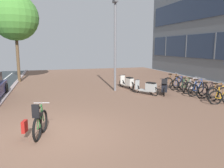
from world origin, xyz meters
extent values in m
cube|color=brown|center=(4.80, 0.00, -0.03)|extent=(14.40, 40.00, 0.05)
cube|color=slate|center=(12.15, 7.49, 2.69)|extent=(0.10, 0.12, 2.00)
cube|color=slate|center=(12.15, 11.14, 2.69)|extent=(0.10, 0.12, 2.00)
cube|color=slate|center=(12.15, 14.80, 2.69)|extent=(0.10, 0.12, 2.00)
torus|color=black|center=(-0.55, -0.32, 0.33)|extent=(0.26, 0.72, 0.73)
torus|color=black|center=(-0.38, 0.34, 0.33)|extent=(0.26, 0.72, 0.73)
cylinder|color=#2B6830|center=(-0.45, 0.08, 0.59)|extent=(0.12, 0.33, 0.64)
cylinder|color=#2B6830|center=(-0.50, -0.12, 0.57)|extent=(0.07, 0.15, 0.58)
cylinder|color=#2B6830|center=(-0.46, 0.03, 0.88)|extent=(0.14, 0.41, 0.09)
cylinder|color=#2B6830|center=(-0.52, -0.19, 0.30)|extent=(0.10, 0.26, 0.08)
cylinder|color=#2B6830|center=(-0.54, -0.24, 0.59)|extent=(0.07, 0.17, 0.53)
cylinder|color=#2B6830|center=(-0.40, 0.28, 0.62)|extent=(0.07, 0.16, 0.58)
cube|color=black|center=(-0.52, -0.17, 0.89)|extent=(0.14, 0.24, 0.06)
cylinder|color=#ADADB2|center=(-0.41, 0.22, 0.95)|extent=(0.47, 0.15, 0.02)
cube|color=black|center=(-0.54, -0.27, 0.72)|extent=(0.25, 0.28, 0.10)
cube|color=black|center=(-0.57, -0.36, 0.90)|extent=(0.21, 0.11, 0.32)
cube|color=maroon|center=(-0.90, -0.17, 0.39)|extent=(0.17, 0.30, 0.34)
cylinder|color=black|center=(-0.59, -0.11, 0.14)|extent=(0.21, 0.05, 0.29)
torus|color=black|center=(7.22, 1.58, 0.32)|extent=(0.70, 0.22, 0.70)
cylinder|color=#C0881C|center=(7.61, 1.50, 0.57)|extent=(0.32, 0.11, 0.62)
cylinder|color=#C0881C|center=(7.42, 1.54, 0.54)|extent=(0.15, 0.07, 0.56)
cylinder|color=#C0881C|center=(7.56, 1.51, 0.84)|extent=(0.40, 0.12, 0.08)
cylinder|color=#C0881C|center=(7.35, 1.56, 0.29)|extent=(0.26, 0.08, 0.08)
cylinder|color=#C0881C|center=(7.29, 1.57, 0.57)|extent=(0.17, 0.06, 0.51)
cube|color=black|center=(7.37, 1.55, 0.86)|extent=(0.23, 0.14, 0.06)
torus|color=black|center=(7.52, 2.12, 0.32)|extent=(0.71, 0.07, 0.71)
torus|color=black|center=(8.14, 2.12, 0.32)|extent=(0.71, 0.07, 0.71)
cylinder|color=brown|center=(7.89, 2.12, 0.58)|extent=(0.30, 0.04, 0.62)
cylinder|color=brown|center=(7.71, 2.12, 0.55)|extent=(0.13, 0.04, 0.57)
cylinder|color=brown|center=(7.84, 2.12, 0.86)|extent=(0.37, 0.04, 0.08)
cylinder|color=brown|center=(7.64, 2.12, 0.30)|extent=(0.24, 0.03, 0.08)
cylinder|color=brown|center=(7.59, 2.12, 0.58)|extent=(0.16, 0.03, 0.52)
cylinder|color=brown|center=(8.08, 2.12, 0.60)|extent=(0.14, 0.03, 0.57)
cube|color=black|center=(7.66, 2.12, 0.87)|extent=(0.22, 0.09, 0.06)
cylinder|color=#ADADB2|center=(8.03, 2.12, 0.93)|extent=(0.03, 0.48, 0.02)
torus|color=black|center=(7.45, 2.78, 0.30)|extent=(0.67, 0.17, 0.67)
torus|color=black|center=(8.08, 2.69, 0.30)|extent=(0.67, 0.17, 0.67)
cylinder|color=black|center=(7.83, 2.72, 0.54)|extent=(0.31, 0.08, 0.59)
cylinder|color=black|center=(7.64, 2.75, 0.52)|extent=(0.14, 0.06, 0.54)
cylinder|color=black|center=(7.78, 2.73, 0.81)|extent=(0.38, 0.09, 0.08)
cylinder|color=black|center=(7.57, 2.76, 0.28)|extent=(0.25, 0.07, 0.07)
cylinder|color=black|center=(7.52, 2.77, 0.54)|extent=(0.16, 0.05, 0.49)
cylinder|color=black|center=(8.02, 2.69, 0.57)|extent=(0.15, 0.05, 0.54)
cube|color=black|center=(7.59, 2.76, 0.83)|extent=(0.23, 0.12, 0.06)
cylinder|color=#ADADB2|center=(7.96, 2.70, 0.88)|extent=(0.10, 0.48, 0.02)
torus|color=black|center=(7.28, 3.31, 0.33)|extent=(0.74, 0.14, 0.73)
torus|color=black|center=(7.97, 3.38, 0.33)|extent=(0.74, 0.14, 0.73)
cylinder|color=navy|center=(7.70, 3.35, 0.59)|extent=(0.34, 0.07, 0.64)
cylinder|color=navy|center=(7.49, 3.33, 0.57)|extent=(0.15, 0.05, 0.58)
cylinder|color=navy|center=(7.64, 3.34, 0.88)|extent=(0.42, 0.08, 0.09)
cylinder|color=navy|center=(7.42, 3.32, 0.31)|extent=(0.27, 0.05, 0.08)
cylinder|color=navy|center=(7.36, 3.32, 0.59)|extent=(0.18, 0.04, 0.54)
cylinder|color=navy|center=(7.91, 3.37, 0.62)|extent=(0.16, 0.05, 0.58)
cube|color=black|center=(7.44, 3.32, 0.90)|extent=(0.23, 0.11, 0.06)
cylinder|color=#ADADB2|center=(7.85, 3.36, 0.96)|extent=(0.07, 0.48, 0.02)
torus|color=black|center=(7.42, 3.99, 0.33)|extent=(0.73, 0.15, 0.73)
torus|color=black|center=(8.08, 3.92, 0.33)|extent=(0.73, 0.15, 0.73)
cylinder|color=#B3B0BA|center=(7.82, 3.95, 0.59)|extent=(0.33, 0.07, 0.64)
cylinder|color=#B3B0BA|center=(7.62, 3.97, 0.57)|extent=(0.14, 0.05, 0.58)
cylinder|color=#B3B0BA|center=(7.76, 3.95, 0.88)|extent=(0.41, 0.08, 0.09)
cylinder|color=#B3B0BA|center=(7.54, 3.97, 0.30)|extent=(0.26, 0.05, 0.08)
cylinder|color=#B3B0BA|center=(7.49, 3.98, 0.59)|extent=(0.17, 0.04, 0.53)
cylinder|color=#B3B0BA|center=(8.02, 3.92, 0.62)|extent=(0.15, 0.05, 0.58)
cube|color=black|center=(7.56, 3.97, 0.90)|extent=(0.23, 0.11, 0.06)
cylinder|color=#ADADB2|center=(7.96, 3.93, 0.96)|extent=(0.07, 0.48, 0.02)
torus|color=black|center=(7.43, 4.58, 0.30)|extent=(0.67, 0.11, 0.67)
torus|color=black|center=(8.01, 4.54, 0.30)|extent=(0.67, 0.11, 0.67)
cylinder|color=#2F6136|center=(7.77, 4.56, 0.54)|extent=(0.29, 0.05, 0.59)
cylinder|color=#2F6136|center=(7.60, 4.57, 0.52)|extent=(0.13, 0.04, 0.53)
cylinder|color=#2F6136|center=(7.73, 4.56, 0.81)|extent=(0.36, 0.06, 0.08)
cylinder|color=#2F6136|center=(7.54, 4.57, 0.28)|extent=(0.23, 0.04, 0.07)
cylinder|color=#2F6136|center=(7.49, 4.58, 0.54)|extent=(0.15, 0.03, 0.49)
cylinder|color=#2F6136|center=(7.96, 4.55, 0.56)|extent=(0.14, 0.04, 0.53)
cube|color=black|center=(7.55, 4.57, 0.82)|extent=(0.23, 0.10, 0.06)
cylinder|color=#ADADB2|center=(7.90, 4.55, 0.88)|extent=(0.05, 0.48, 0.02)
torus|color=black|center=(7.31, 5.18, 0.31)|extent=(0.69, 0.08, 0.68)
torus|color=black|center=(7.94, 5.16, 0.31)|extent=(0.69, 0.08, 0.68)
cylinder|color=navy|center=(7.69, 5.17, 0.55)|extent=(0.31, 0.04, 0.60)
cylinder|color=navy|center=(7.50, 5.17, 0.53)|extent=(0.14, 0.04, 0.55)
cylinder|color=navy|center=(7.64, 5.17, 0.82)|extent=(0.38, 0.05, 0.08)
cylinder|color=navy|center=(7.43, 5.18, 0.29)|extent=(0.24, 0.03, 0.07)
cylinder|color=navy|center=(7.38, 5.18, 0.55)|extent=(0.16, 0.03, 0.50)
cylinder|color=navy|center=(7.88, 5.16, 0.58)|extent=(0.14, 0.03, 0.55)
cube|color=black|center=(7.45, 5.18, 0.84)|extent=(0.22, 0.10, 0.06)
cylinder|color=#ADADB2|center=(7.83, 5.17, 0.90)|extent=(0.04, 0.48, 0.02)
torus|color=black|center=(7.24, 5.85, 0.34)|extent=(0.74, 0.23, 0.74)
torus|color=black|center=(7.90, 5.71, 0.34)|extent=(0.74, 0.23, 0.74)
cylinder|color=brown|center=(7.63, 5.77, 0.60)|extent=(0.33, 0.10, 0.65)
cylinder|color=brown|center=(7.44, 5.81, 0.58)|extent=(0.15, 0.06, 0.59)
cylinder|color=brown|center=(7.58, 5.78, 0.90)|extent=(0.41, 0.12, 0.09)
cylinder|color=brown|center=(7.36, 5.82, 0.31)|extent=(0.26, 0.08, 0.08)
cylinder|color=brown|center=(7.31, 5.84, 0.60)|extent=(0.17, 0.06, 0.54)
cylinder|color=brown|center=(7.84, 5.72, 0.63)|extent=(0.15, 0.06, 0.59)
cube|color=black|center=(7.38, 5.82, 0.91)|extent=(0.23, 0.13, 0.06)
cylinder|color=#ADADB2|center=(7.78, 5.74, 0.97)|extent=(0.12, 0.47, 0.02)
torus|color=black|center=(5.36, 4.04, 0.24)|extent=(0.31, 0.48, 0.53)
torus|color=black|center=(4.73, 5.14, 0.24)|extent=(0.31, 0.48, 0.53)
cube|color=#AAAFAD|center=(5.04, 4.59, 0.21)|extent=(0.60, 0.76, 0.08)
cube|color=#AAAFAD|center=(5.24, 4.24, 0.43)|extent=(0.54, 0.63, 0.44)
cube|color=black|center=(5.24, 4.24, 0.69)|extent=(0.48, 0.57, 0.06)
cylinder|color=#AAAFAD|center=(4.74, 5.12, 0.50)|extent=(0.12, 0.14, 0.53)
cube|color=#AAAFAD|center=(4.78, 5.05, 0.47)|extent=(0.32, 0.23, 0.52)
cylinder|color=black|center=(4.75, 5.10, 0.76)|extent=(0.47, 0.28, 0.03)
torus|color=black|center=(5.83, 3.81, 0.24)|extent=(0.30, 0.49, 0.53)
torus|color=black|center=(6.49, 4.98, 0.24)|extent=(0.30, 0.49, 0.53)
cube|color=black|center=(6.16, 4.40, 0.21)|extent=(0.61, 0.79, 0.08)
cube|color=black|center=(5.95, 4.02, 0.43)|extent=(0.55, 0.66, 0.43)
cube|color=black|center=(5.95, 4.02, 0.67)|extent=(0.49, 0.60, 0.06)
cylinder|color=black|center=(6.48, 4.96, 0.50)|extent=(0.12, 0.14, 0.53)
cube|color=black|center=(6.44, 4.90, 0.48)|extent=(0.32, 0.23, 0.52)
cylinder|color=black|center=(6.46, 4.94, 0.76)|extent=(0.47, 0.28, 0.03)
cube|color=black|center=(5.81, 3.76, 0.82)|extent=(0.38, 0.38, 0.24)
torus|color=black|center=(4.80, 6.02, 0.25)|extent=(0.17, 0.55, 0.55)
torus|color=black|center=(4.55, 7.16, 0.25)|extent=(0.17, 0.55, 0.55)
cube|color=silver|center=(4.67, 6.59, 0.22)|extent=(0.41, 0.70, 0.08)
cube|color=silver|center=(4.75, 6.23, 0.46)|extent=(0.40, 0.57, 0.47)
cube|color=black|center=(4.75, 6.23, 0.73)|extent=(0.35, 0.51, 0.06)
cylinder|color=silver|center=(4.56, 7.14, 0.52)|extent=(0.09, 0.13, 0.55)
cube|color=silver|center=(4.57, 7.07, 0.50)|extent=(0.33, 0.15, 0.55)
cylinder|color=black|center=(4.56, 7.12, 0.79)|extent=(0.51, 0.14, 0.03)
cylinder|color=black|center=(-2.50, 6.92, 0.31)|extent=(0.20, 0.62, 0.62)
cylinder|color=slate|center=(3.73, 6.01, 2.56)|extent=(0.14, 0.14, 5.11)
cube|color=#4C4C51|center=(3.73, 6.01, 5.23)|extent=(0.20, 0.52, 0.18)
cylinder|color=brown|center=(-2.25, 11.49, 1.79)|extent=(0.22, 0.22, 3.59)
sphere|color=#468634|center=(-2.25, 11.49, 4.77)|extent=(3.37, 3.37, 3.37)
camera|label=1|loc=(-0.22, -6.71, 2.64)|focal=35.75mm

